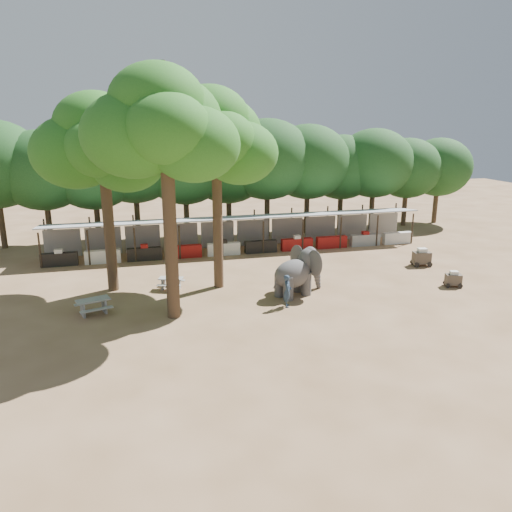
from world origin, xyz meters
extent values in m
plane|color=brown|center=(0.00, 0.00, 0.00)|extent=(100.00, 100.00, 0.00)
cube|color=#A2A4A9|center=(0.00, 14.00, 2.50)|extent=(28.00, 2.99, 0.39)
cylinder|color=#2D2319|center=(-12.60, 12.65, 1.20)|extent=(0.12, 0.12, 2.40)
cylinder|color=#2D2319|center=(-12.60, 15.35, 1.40)|extent=(0.12, 0.12, 2.80)
cube|color=black|center=(-12.60, 12.90, 0.45)|extent=(2.38, 0.50, 0.90)
cube|color=gray|center=(-12.60, 15.30, 1.00)|extent=(2.52, 0.12, 2.00)
cylinder|color=#2D2319|center=(-9.80, 12.65, 1.20)|extent=(0.12, 0.12, 2.40)
cylinder|color=#2D2319|center=(-9.80, 15.35, 1.40)|extent=(0.12, 0.12, 2.80)
cube|color=silver|center=(-9.80, 12.90, 0.45)|extent=(2.38, 0.50, 0.90)
cube|color=gray|center=(-9.80, 15.30, 1.00)|extent=(2.52, 0.12, 2.00)
cylinder|color=#2D2319|center=(-7.00, 12.65, 1.20)|extent=(0.12, 0.12, 2.40)
cylinder|color=#2D2319|center=(-7.00, 15.35, 1.40)|extent=(0.12, 0.12, 2.80)
cube|color=black|center=(-7.00, 12.90, 0.45)|extent=(2.38, 0.50, 0.90)
cube|color=gray|center=(-7.00, 15.30, 1.00)|extent=(2.52, 0.12, 2.00)
cylinder|color=#2D2319|center=(-4.20, 12.65, 1.20)|extent=(0.12, 0.12, 2.40)
cylinder|color=#2D2319|center=(-4.20, 15.35, 1.40)|extent=(0.12, 0.12, 2.80)
cube|color=maroon|center=(-4.20, 12.90, 0.45)|extent=(2.38, 0.50, 0.90)
cube|color=gray|center=(-4.20, 15.30, 1.00)|extent=(2.52, 0.12, 2.00)
cylinder|color=#2D2319|center=(-1.40, 12.65, 1.20)|extent=(0.12, 0.12, 2.40)
cylinder|color=#2D2319|center=(-1.40, 15.35, 1.40)|extent=(0.12, 0.12, 2.80)
cube|color=silver|center=(-1.40, 12.90, 0.45)|extent=(2.38, 0.50, 0.90)
cube|color=gray|center=(-1.40, 15.30, 1.00)|extent=(2.52, 0.12, 2.00)
cylinder|color=#2D2319|center=(1.40, 12.65, 1.20)|extent=(0.12, 0.12, 2.40)
cylinder|color=#2D2319|center=(1.40, 15.35, 1.40)|extent=(0.12, 0.12, 2.80)
cube|color=black|center=(1.40, 12.90, 0.45)|extent=(2.38, 0.50, 0.90)
cube|color=gray|center=(1.40, 15.30, 1.00)|extent=(2.52, 0.12, 2.00)
cylinder|color=#2D2319|center=(4.20, 12.65, 1.20)|extent=(0.12, 0.12, 2.40)
cylinder|color=#2D2319|center=(4.20, 15.35, 1.40)|extent=(0.12, 0.12, 2.80)
cube|color=maroon|center=(4.20, 12.90, 0.45)|extent=(2.38, 0.50, 0.90)
cube|color=gray|center=(4.20, 15.30, 1.00)|extent=(2.52, 0.12, 2.00)
cylinder|color=#2D2319|center=(7.00, 12.65, 1.20)|extent=(0.12, 0.12, 2.40)
cylinder|color=#2D2319|center=(7.00, 15.35, 1.40)|extent=(0.12, 0.12, 2.80)
cube|color=maroon|center=(7.00, 12.90, 0.45)|extent=(2.38, 0.50, 0.90)
cube|color=gray|center=(7.00, 15.30, 1.00)|extent=(2.52, 0.12, 2.00)
cylinder|color=#2D2319|center=(9.80, 12.65, 1.20)|extent=(0.12, 0.12, 2.40)
cylinder|color=#2D2319|center=(9.80, 15.35, 1.40)|extent=(0.12, 0.12, 2.80)
cube|color=gray|center=(9.80, 12.90, 0.45)|extent=(2.38, 0.50, 0.90)
cube|color=gray|center=(9.80, 15.30, 1.00)|extent=(2.52, 0.12, 2.00)
cylinder|color=#2D2319|center=(12.60, 12.65, 1.20)|extent=(0.12, 0.12, 2.40)
cylinder|color=#2D2319|center=(12.60, 15.35, 1.40)|extent=(0.12, 0.12, 2.80)
cube|color=silver|center=(12.60, 12.90, 0.45)|extent=(2.38, 0.50, 0.90)
cube|color=gray|center=(12.60, 15.30, 1.00)|extent=(2.52, 0.12, 2.00)
cylinder|color=#332316|center=(-9.00, 7.00, 4.60)|extent=(0.60, 0.60, 9.20)
cone|color=#332316|center=(-9.00, 7.00, 9.20)|extent=(0.57, 0.57, 2.88)
ellipsoid|color=#1C5519|center=(-10.40, 7.30, 7.82)|extent=(4.80, 4.80, 3.94)
ellipsoid|color=#1C5519|center=(-7.80, 6.40, 7.42)|extent=(4.20, 4.20, 3.44)
ellipsoid|color=#1C5519|center=(-8.80, 8.10, 8.42)|extent=(5.20, 5.20, 4.26)
ellipsoid|color=#1C5519|center=(-9.00, 5.70, 8.12)|extent=(3.80, 3.80, 3.12)
ellipsoid|color=#1C5519|center=(-9.30, 7.20, 9.22)|extent=(4.40, 4.40, 3.61)
cylinder|color=#332316|center=(-6.00, 2.00, 5.20)|extent=(0.64, 0.64, 10.40)
cone|color=#332316|center=(-6.00, 2.00, 10.40)|extent=(0.61, 0.61, 3.25)
ellipsoid|color=#1C5519|center=(-7.40, 2.30, 8.84)|extent=(4.80, 4.80, 3.94)
ellipsoid|color=#1C5519|center=(-4.80, 1.40, 8.44)|extent=(4.20, 4.20, 3.44)
ellipsoid|color=#1C5519|center=(-5.80, 3.10, 9.44)|extent=(5.20, 5.20, 4.26)
ellipsoid|color=#1C5519|center=(-6.00, 0.70, 9.14)|extent=(3.80, 3.80, 3.12)
ellipsoid|color=#1C5519|center=(-6.30, 2.20, 10.24)|extent=(4.40, 4.40, 3.61)
cylinder|color=#332316|center=(-3.00, 6.00, 4.80)|extent=(0.56, 0.56, 9.60)
cone|color=#332316|center=(-3.00, 6.00, 9.60)|extent=(0.53, 0.53, 3.00)
ellipsoid|color=#1C5519|center=(-4.40, 6.30, 8.16)|extent=(4.80, 4.80, 3.94)
ellipsoid|color=#1C5519|center=(-1.80, 5.40, 7.76)|extent=(4.20, 4.20, 3.44)
ellipsoid|color=#1C5519|center=(-2.80, 7.10, 8.76)|extent=(5.20, 5.20, 4.26)
ellipsoid|color=#1C5519|center=(-3.00, 4.70, 8.46)|extent=(3.80, 3.80, 3.12)
ellipsoid|color=#1C5519|center=(-3.30, 6.20, 9.56)|extent=(4.40, 4.40, 3.61)
cylinder|color=#332316|center=(-16.67, 19.00, 1.87)|extent=(0.44, 0.44, 3.74)
ellipsoid|color=#133515|center=(-16.67, 19.00, 5.53)|extent=(6.46, 5.95, 5.61)
cylinder|color=#332316|center=(-13.33, 19.00, 1.87)|extent=(0.44, 0.44, 3.74)
ellipsoid|color=#133515|center=(-13.33, 19.00, 5.53)|extent=(6.46, 5.95, 5.61)
cylinder|color=#332316|center=(-10.00, 19.00, 1.87)|extent=(0.44, 0.44, 3.74)
ellipsoid|color=#133515|center=(-10.00, 19.00, 5.53)|extent=(6.46, 5.95, 5.61)
cylinder|color=#332316|center=(-6.67, 19.00, 1.87)|extent=(0.44, 0.44, 3.74)
ellipsoid|color=#133515|center=(-6.67, 19.00, 5.53)|extent=(6.46, 5.95, 5.61)
cylinder|color=#332316|center=(-3.33, 19.00, 1.87)|extent=(0.44, 0.44, 3.74)
ellipsoid|color=#133515|center=(-3.33, 19.00, 5.53)|extent=(6.46, 5.95, 5.61)
cylinder|color=#332316|center=(0.00, 19.00, 1.87)|extent=(0.44, 0.44, 3.74)
ellipsoid|color=#133515|center=(0.00, 19.00, 5.53)|extent=(6.46, 5.95, 5.61)
cylinder|color=#332316|center=(3.33, 19.00, 1.87)|extent=(0.44, 0.44, 3.74)
ellipsoid|color=#133515|center=(3.33, 19.00, 5.53)|extent=(6.46, 5.95, 5.61)
cylinder|color=#332316|center=(6.67, 19.00, 1.87)|extent=(0.44, 0.44, 3.74)
ellipsoid|color=#133515|center=(6.67, 19.00, 5.53)|extent=(6.46, 5.95, 5.61)
cylinder|color=#332316|center=(10.00, 19.00, 1.87)|extent=(0.44, 0.44, 3.74)
ellipsoid|color=#133515|center=(10.00, 19.00, 5.53)|extent=(6.46, 5.95, 5.61)
cylinder|color=#332316|center=(13.33, 19.00, 1.87)|extent=(0.44, 0.44, 3.74)
ellipsoid|color=#133515|center=(13.33, 19.00, 5.53)|extent=(6.46, 5.95, 5.61)
cylinder|color=#332316|center=(16.67, 19.00, 1.87)|extent=(0.44, 0.44, 3.74)
ellipsoid|color=#133515|center=(16.67, 19.00, 5.53)|extent=(6.46, 5.95, 5.61)
cylinder|color=#332316|center=(20.00, 19.00, 1.87)|extent=(0.44, 0.44, 3.74)
ellipsoid|color=#133515|center=(20.00, 19.00, 5.53)|extent=(6.46, 5.95, 5.61)
ellipsoid|color=#3E3C3C|center=(0.73, 3.47, 1.27)|extent=(2.80, 2.27, 1.57)
cylinder|color=#3E3C3C|center=(0.26, 2.86, 0.66)|extent=(0.74, 0.74, 1.32)
cylinder|color=#3E3C3C|center=(-0.03, 3.55, 0.66)|extent=(0.74, 0.74, 1.32)
cylinder|color=#3E3C3C|center=(1.50, 3.39, 0.66)|extent=(0.74, 0.74, 1.32)
cylinder|color=#3E3C3C|center=(1.20, 4.08, 0.66)|extent=(0.74, 0.74, 1.32)
ellipsoid|color=#3E3C3C|center=(1.80, 3.92, 1.84)|extent=(1.67, 1.53, 1.46)
ellipsoid|color=#3E3C3C|center=(1.87, 3.18, 1.87)|extent=(0.68, 1.19, 1.50)
ellipsoid|color=#3E3C3C|center=(1.31, 4.49, 1.87)|extent=(0.68, 1.19, 1.50)
cone|color=#3E3C3C|center=(2.45, 4.20, 0.83)|extent=(0.79, 0.79, 1.65)
imported|color=#26384C|center=(-0.09, 1.92, 0.87)|extent=(0.58, 0.72, 1.74)
cube|color=gray|center=(-9.89, 3.30, 0.77)|extent=(1.76, 1.21, 0.06)
cube|color=gray|center=(-10.41, 3.14, 0.38)|extent=(0.30, 0.65, 0.75)
cube|color=gray|center=(-9.38, 3.47, 0.38)|extent=(0.30, 0.65, 0.75)
cube|color=gray|center=(-9.71, 2.74, 0.45)|extent=(1.62, 0.75, 0.05)
cube|color=gray|center=(-10.08, 3.86, 0.45)|extent=(1.62, 0.75, 0.05)
cube|color=gray|center=(-5.76, 6.24, 0.66)|extent=(1.52, 1.09, 0.06)
cube|color=gray|center=(-6.19, 6.41, 0.32)|extent=(0.28, 0.55, 0.64)
cube|color=gray|center=(-5.33, 6.08, 0.32)|extent=(0.28, 0.55, 0.64)
cube|color=gray|center=(-5.94, 5.77, 0.39)|extent=(1.37, 0.70, 0.05)
cube|color=gray|center=(-5.58, 6.72, 0.39)|extent=(1.37, 0.70, 0.05)
cube|color=#3D3228|center=(10.35, 2.57, 0.44)|extent=(1.02, 0.80, 0.62)
cylinder|color=black|center=(9.92, 2.41, 0.13)|extent=(0.27, 0.14, 0.27)
cylinder|color=black|center=(10.59, 2.18, 0.13)|extent=(0.27, 0.14, 0.27)
cylinder|color=black|center=(10.11, 2.97, 0.13)|extent=(0.27, 0.14, 0.27)
cylinder|color=black|center=(10.79, 2.73, 0.13)|extent=(0.27, 0.14, 0.27)
cube|color=silver|center=(10.35, 2.57, 0.85)|extent=(0.54, 0.48, 0.22)
cube|color=#3D3228|center=(10.97, 6.90, 0.56)|extent=(1.22, 0.85, 0.79)
cylinder|color=black|center=(10.47, 6.61, 0.17)|extent=(0.34, 0.12, 0.34)
cylinder|color=black|center=(11.35, 6.46, 0.17)|extent=(0.34, 0.12, 0.34)
cylinder|color=black|center=(10.59, 7.34, 0.17)|extent=(0.34, 0.12, 0.34)
cylinder|color=black|center=(11.48, 7.19, 0.17)|extent=(0.34, 0.12, 0.34)
cube|color=silver|center=(10.97, 6.90, 1.07)|extent=(0.63, 0.54, 0.28)
camera|label=1|loc=(-7.82, -21.53, 9.53)|focal=35.00mm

